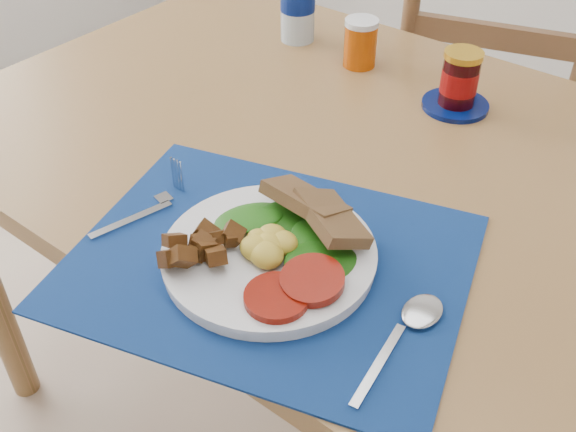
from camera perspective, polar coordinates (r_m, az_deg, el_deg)
The scene contains 8 objects.
table at distance 1.16m, azimuth 5.44°, elevation 2.21°, with size 1.40×0.90×0.75m.
chair_far at distance 1.74m, azimuth 16.70°, elevation 11.30°, with size 0.54×0.52×1.17m.
placemat at distance 0.89m, azimuth -1.59°, elevation -3.88°, with size 0.51×0.40×0.00m, color black.
breakfast_plate at distance 0.87m, azimuth -2.06°, elevation -2.86°, with size 0.28×0.28×0.07m.
fork at distance 0.99m, azimuth -11.43°, elevation 0.84°, with size 0.04×0.18×0.00m.
spoon at distance 0.82m, azimuth 10.27°, elevation -9.25°, with size 0.05×0.19×0.01m.
juice_glass at distance 1.35m, azimuth 6.14°, elevation 14.27°, with size 0.06×0.06×0.09m, color #AF4004.
jam_on_saucer at distance 1.23m, azimuth 14.27°, elevation 10.82°, with size 0.12×0.12×0.11m.
Camera 1 is at (0.48, -0.59, 1.36)m, focal length 42.00 mm.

